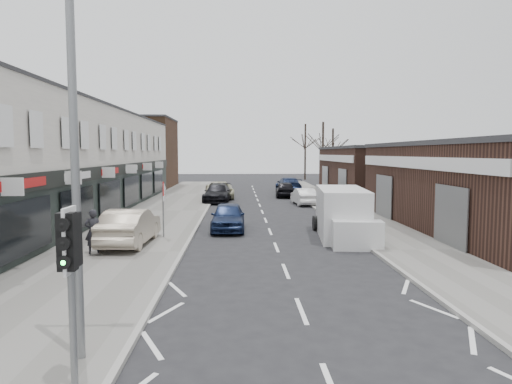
{
  "coord_description": "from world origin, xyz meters",
  "views": [
    {
      "loc": [
        -1.61,
        -9.51,
        4.1
      ],
      "look_at": [
        -0.96,
        7.96,
        2.6
      ],
      "focal_mm": 32.0,
      "sensor_mm": 36.0,
      "label": 1
    }
  ],
  "objects": [
    {
      "name": "parked_car_right_b",
      "position": [
        2.68,
        32.68,
        0.72
      ],
      "size": [
        2.0,
        4.36,
        1.45
      ],
      "primitive_type": "imported",
      "rotation": [
        0.0,
        0.0,
        3.07
      ],
      "color": "black",
      "rests_on": "ground"
    },
    {
      "name": "tree_far_c",
      "position": [
        8.5,
        60.0,
        0.0
      ],
      "size": [
        3.6,
        3.6,
        8.5
      ],
      "primitive_type": null,
      "color": "#382D26",
      "rests_on": "ground"
    },
    {
      "name": "sedan_on_pavement",
      "position": [
        -6.37,
        10.3,
        0.91
      ],
      "size": [
        1.86,
        4.85,
        1.58
      ],
      "primitive_type": "imported",
      "rotation": [
        0.0,
        0.0,
        3.1
      ],
      "color": "#AEA08B",
      "rests_on": "pavement_left"
    },
    {
      "name": "pavement_left",
      "position": [
        -6.75,
        22.0,
        0.06
      ],
      "size": [
        5.5,
        64.0,
        0.12
      ],
      "primitive_type": "cube",
      "color": "slate",
      "rests_on": "ground"
    },
    {
      "name": "parked_car_right_a",
      "position": [
        3.5,
        26.26,
        0.66
      ],
      "size": [
        1.7,
        4.09,
        1.32
      ],
      "primitive_type": "imported",
      "rotation": [
        0.0,
        0.0,
        3.22
      ],
      "color": "silver",
      "rests_on": "ground"
    },
    {
      "name": "pedestrian",
      "position": [
        -7.39,
        8.55,
        1.0
      ],
      "size": [
        0.73,
        0.57,
        1.77
      ],
      "primitive_type": "imported",
      "rotation": [
        0.0,
        0.0,
        3.39
      ],
      "color": "black",
      "rests_on": "pavement_left"
    },
    {
      "name": "tree_far_a",
      "position": [
        9.0,
        48.0,
        0.0
      ],
      "size": [
        3.6,
        3.6,
        8.0
      ],
      "primitive_type": null,
      "color": "#382D26",
      "rests_on": "ground"
    },
    {
      "name": "tree_far_b",
      "position": [
        11.5,
        54.0,
        0.0
      ],
      "size": [
        3.6,
        3.6,
        7.5
      ],
      "primitive_type": null,
      "color": "#382D26",
      "rests_on": "ground"
    },
    {
      "name": "shop_terrace_left",
      "position": [
        -13.5,
        19.5,
        3.55
      ],
      "size": [
        8.0,
        41.0,
        7.1
      ],
      "primitive_type": "cube",
      "color": "silver",
      "rests_on": "ground"
    },
    {
      "name": "warning_sign",
      "position": [
        -5.16,
        12.0,
        2.2
      ],
      "size": [
        0.12,
        0.8,
        2.7
      ],
      "color": "slate",
      "rests_on": "pavement_left"
    },
    {
      "name": "street_lamp",
      "position": [
        -4.53,
        -0.8,
        4.62
      ],
      "size": [
        2.23,
        0.22,
        8.0
      ],
      "color": "slate",
      "rests_on": "pavement_left"
    },
    {
      "name": "right_unit_far",
      "position": [
        12.5,
        34.0,
        2.25
      ],
      "size": [
        10.0,
        16.0,
        4.5
      ],
      "primitive_type": "cube",
      "color": "#39221A",
      "rests_on": "ground"
    },
    {
      "name": "parked_car_right_c",
      "position": [
        3.5,
        37.48,
        0.79
      ],
      "size": [
        2.41,
        5.52,
        1.58
      ],
      "primitive_type": "imported",
      "rotation": [
        0.0,
        0.0,
        3.18
      ],
      "color": "#162244",
      "rests_on": "ground"
    },
    {
      "name": "ground",
      "position": [
        0.0,
        0.0,
        0.0
      ],
      "size": [
        160.0,
        160.0,
        0.0
      ],
      "primitive_type": "plane",
      "color": "black",
      "rests_on": "ground"
    },
    {
      "name": "white_van",
      "position": [
        3.4,
        12.21,
        1.13
      ],
      "size": [
        2.67,
        6.31,
        2.38
      ],
      "rotation": [
        0.0,
        0.0,
        -0.1
      ],
      "color": "silver",
      "rests_on": "ground"
    },
    {
      "name": "right_unit_near",
      "position": [
        12.5,
        14.0,
        2.25
      ],
      "size": [
        10.0,
        18.0,
        4.5
      ],
      "primitive_type": "cube",
      "color": "#39221A",
      "rests_on": "ground"
    },
    {
      "name": "traffic_light",
      "position": [
        -4.4,
        -2.02,
        2.41
      ],
      "size": [
        0.28,
        0.6,
        3.1
      ],
      "color": "slate",
      "rests_on": "pavement_left"
    },
    {
      "name": "brick_block_far",
      "position": [
        -13.5,
        45.0,
        4.0
      ],
      "size": [
        8.0,
        10.0,
        8.0
      ],
      "primitive_type": "cube",
      "color": "#49301F",
      "rests_on": "ground"
    },
    {
      "name": "parked_car_left_c",
      "position": [
        -3.4,
        31.67,
        0.75
      ],
      "size": [
        2.86,
        5.56,
        1.5
      ],
      "primitive_type": "imported",
      "rotation": [
        0.0,
        0.0,
        0.07
      ],
      "color": "#B2AE8E",
      "rests_on": "ground"
    },
    {
      "name": "parked_car_left_b",
      "position": [
        -3.4,
        28.42,
        0.74
      ],
      "size": [
        2.45,
        5.25,
        1.48
      ],
      "primitive_type": "imported",
      "rotation": [
        0.0,
        0.0,
        -0.08
      ],
      "color": "black",
      "rests_on": "ground"
    },
    {
      "name": "parked_car_left_a",
      "position": [
        -2.2,
        14.46,
        0.73
      ],
      "size": [
        1.77,
        4.32,
        1.46
      ],
      "primitive_type": "imported",
      "rotation": [
        0.0,
        0.0,
        -0.01
      ],
      "color": "#152243",
      "rests_on": "ground"
    },
    {
      "name": "pavement_right",
      "position": [
        5.75,
        22.0,
        0.06
      ],
      "size": [
        3.5,
        64.0,
        0.12
      ],
      "primitive_type": "cube",
      "color": "slate",
      "rests_on": "ground"
    }
  ]
}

